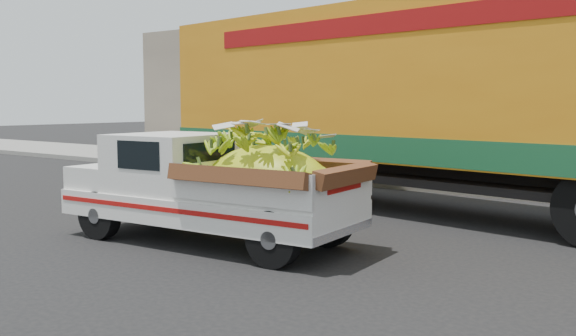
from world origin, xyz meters
The scene contains 6 objects.
ground centered at (0.00, 0.00, 0.00)m, with size 100.00×100.00×0.00m, color black.
curb centered at (0.00, 7.13, 0.07)m, with size 60.00×0.25×0.15m, color gray.
sidewalk centered at (0.00, 9.23, 0.07)m, with size 60.00×4.00×0.14m, color gray.
building_left centered at (-8.00, 15.13, 2.50)m, with size 18.00×6.00×5.00m, color gray.
pickup_truck centered at (-1.20, 0.29, 0.83)m, with size 4.54×1.97×1.55m.
semi_trailer centered at (-0.33, 4.68, 2.12)m, with size 12.06×4.16×3.80m.
Camera 1 is at (4.89, -6.29, 2.01)m, focal length 40.00 mm.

